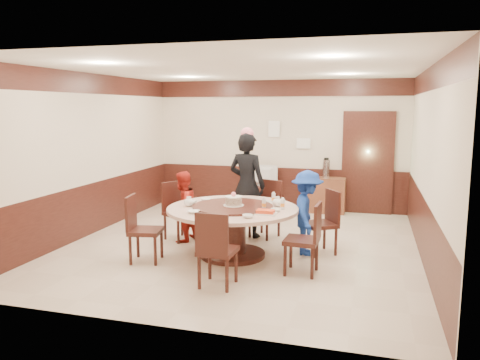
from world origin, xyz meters
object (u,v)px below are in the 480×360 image
(person_standing, at_px, (247,185))
(shrimp_platter, at_px, (265,212))
(tv_stand, at_px, (258,198))
(television, at_px, (259,176))
(person_red, at_px, (183,207))
(person_blue, at_px, (307,213))
(banquet_table, at_px, (233,222))
(birthday_cake, at_px, (234,201))
(thermos, at_px, (326,169))
(side_cabinet, at_px, (326,195))

(person_standing, relative_size, shrimp_platter, 5.98)
(tv_stand, height_order, television, television)
(person_red, distance_m, person_blue, 2.08)
(banquet_table, relative_size, birthday_cake, 6.36)
(person_blue, distance_m, shrimp_platter, 0.88)
(person_red, distance_m, television, 2.88)
(tv_stand, distance_m, television, 0.48)
(person_standing, bearing_deg, tv_stand, -69.93)
(birthday_cake, distance_m, television, 3.40)
(banquet_table, xyz_separation_m, birthday_cake, (0.02, -0.01, 0.32))
(banquet_table, xyz_separation_m, television, (-0.41, 3.35, 0.20))
(person_standing, xyz_separation_m, tv_stand, (-0.33, 2.22, -0.65))
(person_red, relative_size, shrimp_platter, 3.92)
(person_red, bearing_deg, person_blue, 100.51)
(person_standing, bearing_deg, banquet_table, 105.70)
(person_blue, xyz_separation_m, thermos, (-0.01, 2.97, 0.30))
(person_standing, bearing_deg, birthday_cake, 106.50)
(banquet_table, bearing_deg, side_cabinet, 72.71)
(person_standing, height_order, television, person_standing)
(shrimp_platter, height_order, tv_stand, shrimp_platter)
(shrimp_platter, bearing_deg, person_blue, 56.74)
(person_blue, xyz_separation_m, side_cabinet, (0.01, 2.97, -0.27))
(person_blue, relative_size, television, 1.59)
(side_cabinet, relative_size, thermos, 2.11)
(person_blue, relative_size, shrimp_platter, 4.28)
(person_red, relative_size, birthday_cake, 3.84)
(person_red, bearing_deg, thermos, 157.98)
(banquet_table, distance_m, shrimp_platter, 0.70)
(shrimp_platter, bearing_deg, person_red, 151.78)
(banquet_table, bearing_deg, shrimp_platter, -29.01)
(person_standing, relative_size, person_blue, 1.40)
(banquet_table, distance_m, person_standing, 1.19)
(person_standing, distance_m, side_cabinet, 2.58)
(banquet_table, distance_m, person_red, 1.16)
(shrimp_platter, distance_m, television, 3.80)
(banquet_table, xyz_separation_m, person_standing, (-0.08, 1.13, 0.36))
(banquet_table, height_order, side_cabinet, banquet_table)
(shrimp_platter, relative_size, television, 0.37)
(banquet_table, distance_m, tv_stand, 3.39)
(thermos, bearing_deg, tv_stand, -178.82)
(birthday_cake, height_order, television, birthday_cake)
(person_standing, bearing_deg, television, -69.93)
(birthday_cake, xyz_separation_m, tv_stand, (-0.43, 3.37, -0.60))
(tv_stand, bearing_deg, birthday_cake, -82.70)
(person_standing, relative_size, thermos, 4.72)
(television, bearing_deg, banquet_table, 101.40)
(person_standing, xyz_separation_m, person_blue, (1.13, -0.72, -0.26))
(person_standing, bearing_deg, person_red, 43.48)
(person_blue, relative_size, birthday_cake, 4.20)
(tv_stand, bearing_deg, television, 0.00)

